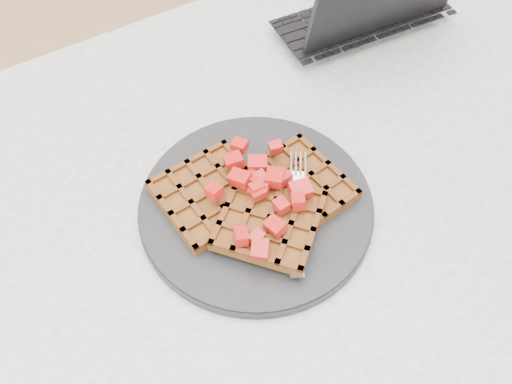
{
  "coord_description": "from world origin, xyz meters",
  "views": [
    {
      "loc": [
        -0.26,
        -0.37,
        1.36
      ],
      "look_at": [
        -0.05,
        -0.02,
        0.79
      ],
      "focal_mm": 40.0,
      "sensor_mm": 36.0,
      "label": 1
    }
  ],
  "objects": [
    {
      "name": "strawberry_pile",
      "position": [
        -0.05,
        -0.02,
        0.8
      ],
      "size": [
        0.15,
        0.15,
        0.02
      ],
      "primitive_type": null,
      "color": "#990405",
      "rests_on": "waffles"
    },
    {
      "name": "table",
      "position": [
        0.0,
        0.0,
        0.64
      ],
      "size": [
        1.2,
        0.8,
        0.75
      ],
      "color": "silver",
      "rests_on": "ground"
    },
    {
      "name": "waffles",
      "position": [
        -0.05,
        -0.03,
        0.78
      ],
      "size": [
        0.23,
        0.22,
        0.03
      ],
      "color": "brown",
      "rests_on": "plate"
    },
    {
      "name": "ground",
      "position": [
        0.0,
        0.0,
        0.0
      ],
      "size": [
        4.0,
        4.0,
        0.0
      ],
      "primitive_type": "plane",
      "color": "tan",
      "rests_on": "ground"
    },
    {
      "name": "fork",
      "position": [
        -0.01,
        -0.06,
        0.77
      ],
      "size": [
        0.12,
        0.16,
        0.02
      ],
      "primitive_type": null,
      "rotation": [
        0.0,
        0.0,
        -0.58
      ],
      "color": "silver",
      "rests_on": "plate"
    },
    {
      "name": "laptop",
      "position": [
        0.28,
        0.22,
        0.78
      ],
      "size": [
        0.3,
        0.23,
        0.2
      ],
      "rotation": [
        0.0,
        0.0,
        3.06
      ],
      "color": "black",
      "rests_on": "table"
    },
    {
      "name": "plate",
      "position": [
        -0.05,
        -0.02,
        0.76
      ],
      "size": [
        0.3,
        0.3,
        0.02
      ],
      "primitive_type": "cylinder",
      "color": "black",
      "rests_on": "table"
    }
  ]
}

